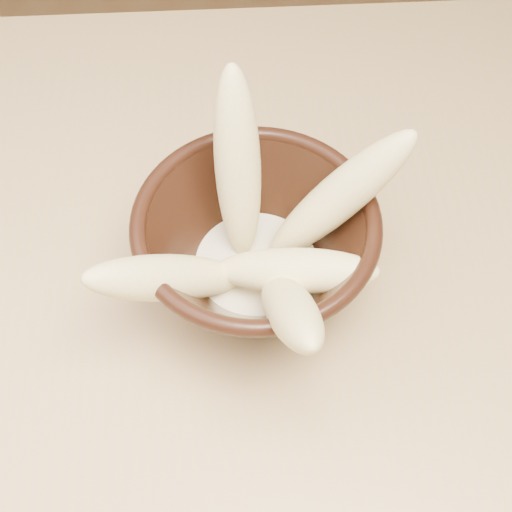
# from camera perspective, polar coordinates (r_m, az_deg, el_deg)

# --- Properties ---
(bowl) EXTENTS (0.18, 0.18, 0.10)m
(bowl) POSITION_cam_1_polar(r_m,az_deg,el_deg) (0.53, 0.00, 0.49)
(bowl) COLOR black
(bowl) RESTS_ON table
(milk_puddle) EXTENTS (0.10, 0.10, 0.01)m
(milk_puddle) POSITION_cam_1_polar(r_m,az_deg,el_deg) (0.55, 0.00, -0.88)
(milk_puddle) COLOR beige
(milk_puddle) RESTS_ON bowl
(banana_upright) EXTENTS (0.04, 0.08, 0.16)m
(banana_upright) POSITION_cam_1_polar(r_m,az_deg,el_deg) (0.50, -1.46, 7.12)
(banana_upright) COLOR #DBC481
(banana_upright) RESTS_ON bowl
(banana_left) EXTENTS (0.13, 0.09, 0.11)m
(banana_left) POSITION_cam_1_polar(r_m,az_deg,el_deg) (0.49, -6.99, -1.75)
(banana_left) COLOR #DBC481
(banana_left) RESTS_ON bowl
(banana_right) EXTENTS (0.12, 0.05, 0.14)m
(banana_right) POSITION_cam_1_polar(r_m,az_deg,el_deg) (0.51, 6.54, 4.61)
(banana_right) COLOR #DBC481
(banana_right) RESTS_ON bowl
(banana_across) EXTENTS (0.13, 0.06, 0.06)m
(banana_across) POSITION_cam_1_polar(r_m,az_deg,el_deg) (0.50, 3.10, -1.18)
(banana_across) COLOR #DBC481
(banana_across) RESTS_ON bowl
(banana_front) EXTENTS (0.05, 0.13, 0.13)m
(banana_front) POSITION_cam_1_polar(r_m,az_deg,el_deg) (0.47, 2.76, -4.33)
(banana_front) COLOR #DBC481
(banana_front) RESTS_ON bowl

